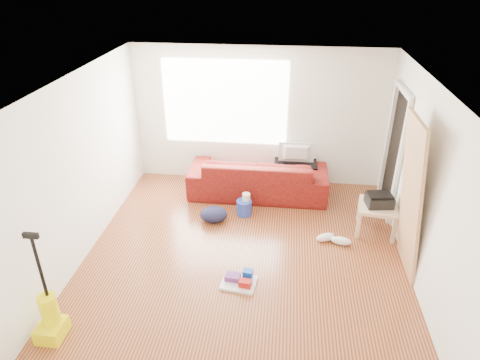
# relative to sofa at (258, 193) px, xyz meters

# --- Properties ---
(room) EXTENTS (4.51, 5.01, 2.51)m
(room) POSITION_rel_sofa_xyz_m (0.02, -1.80, 1.25)
(room) COLOR #582811
(room) RESTS_ON ground
(sofa) EXTENTS (2.42, 0.95, 0.71)m
(sofa) POSITION_rel_sofa_xyz_m (0.00, 0.00, 0.00)
(sofa) COLOR #4B0803
(sofa) RESTS_ON ground
(tv_stand) EXTENTS (0.76, 0.44, 0.52)m
(tv_stand) POSITION_rel_sofa_xyz_m (0.65, 0.27, 0.27)
(tv_stand) COLOR black
(tv_stand) RESTS_ON ground
(tv) EXTENTS (0.63, 0.08, 0.36)m
(tv) POSITION_rel_sofa_xyz_m (0.65, 0.27, 0.70)
(tv) COLOR black
(tv) RESTS_ON tv_stand
(side_table) EXTENTS (0.65, 0.65, 0.46)m
(side_table) POSITION_rel_sofa_xyz_m (1.90, -0.97, 0.39)
(side_table) COLOR tan
(side_table) RESTS_ON ground
(printer) EXTENTS (0.42, 0.34, 0.20)m
(printer) POSITION_rel_sofa_xyz_m (1.90, -0.97, 0.56)
(printer) COLOR black
(printer) RESTS_ON side_table
(bucket) EXTENTS (0.28, 0.28, 0.25)m
(bucket) POSITION_rel_sofa_xyz_m (-0.17, -0.72, 0.00)
(bucket) COLOR #243CA6
(bucket) RESTS_ON ground
(toilet_paper) EXTENTS (0.13, 0.13, 0.12)m
(toilet_paper) POSITION_rel_sofa_xyz_m (-0.14, -0.69, 0.19)
(toilet_paper) COLOR silver
(toilet_paper) RESTS_ON bucket
(cleaning_tray) EXTENTS (0.48, 0.41, 0.16)m
(cleaning_tray) POSITION_rel_sofa_xyz_m (-0.05, -2.41, 0.05)
(cleaning_tray) COLOR white
(cleaning_tray) RESTS_ON ground
(backpack) EXTENTS (0.48, 0.41, 0.24)m
(backpack) POSITION_rel_sofa_xyz_m (-0.64, -0.98, 0.00)
(backpack) COLOR black
(backpack) RESTS_ON ground
(sneakers) EXTENTS (0.55, 0.28, 0.12)m
(sneakers) POSITION_rel_sofa_xyz_m (1.23, -1.36, 0.06)
(sneakers) COLOR white
(sneakers) RESTS_ON ground
(vacuum) EXTENTS (0.28, 0.32, 1.36)m
(vacuum) POSITION_rel_sofa_xyz_m (-2.05, -3.49, 0.25)
(vacuum) COLOR #E6DC02
(vacuum) RESTS_ON ground
(door_panel) EXTENTS (0.27, 0.86, 2.15)m
(door_panel) POSITION_rel_sofa_xyz_m (2.08, -1.79, 0.00)
(door_panel) COLOR #9E7949
(door_panel) RESTS_ON ground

